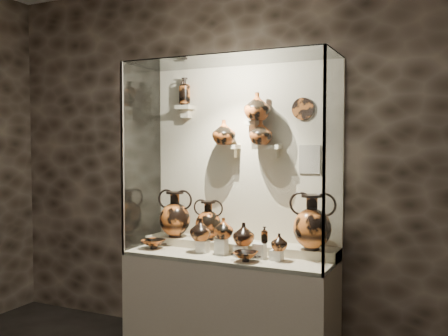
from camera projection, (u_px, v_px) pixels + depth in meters
The scene contains 36 objects.
wall_back at pixel (245, 158), 4.31m from camera, with size 5.00×0.02×3.20m, color #2B231B.
plinth at pixel (230, 306), 4.08m from camera, with size 1.70×0.60×0.80m, color beige.
front_tier at pixel (230, 256), 4.06m from camera, with size 1.68×0.58×0.03m, color beige.
rear_tier at pixel (238, 247), 4.21m from camera, with size 1.70×0.25×0.10m, color beige.
back_panel at pixel (245, 158), 4.30m from camera, with size 1.70×0.03×1.60m, color beige.
glass_front at pixel (213, 160), 3.75m from camera, with size 1.70×0.01×1.60m, color white.
glass_left at pixel (142, 158), 4.38m from camera, with size 0.01×0.60×1.60m, color white.
glass_right at pixel (334, 161), 3.66m from camera, with size 0.01×0.60×1.60m, color white.
glass_top at pixel (230, 60), 3.98m from camera, with size 1.70×0.60×0.01m, color white.
frame_post_left at pixel (123, 159), 4.11m from camera, with size 0.02×0.02×1.60m, color gray.
frame_post_right at pixel (324, 162), 3.40m from camera, with size 0.02×0.02×1.60m, color gray.
pedestal_a at pixel (203, 246), 4.10m from camera, with size 0.09×0.09×0.10m, color silver.
pedestal_b at pixel (221, 246), 4.03m from camera, with size 0.09×0.09×0.13m, color silver.
pedestal_c at pixel (241, 251), 3.96m from camera, with size 0.09×0.09×0.09m, color silver.
pedestal_d at pixel (260, 251), 3.89m from camera, with size 0.09×0.09×0.12m, color silver.
pedestal_e at pixel (277, 255), 3.83m from camera, with size 0.09×0.09×0.08m, color silver.
bracket_ul at pixel (185, 107), 4.45m from camera, with size 0.14×0.12×0.04m, color beige.
bracket_ca at pixel (231, 147), 4.27m from camera, with size 0.14×0.12×0.04m, color beige.
bracket_cb at pixel (252, 123), 4.18m from camera, with size 0.10×0.12×0.04m, color beige.
bracket_cc at pixel (273, 147), 4.11m from camera, with size 0.14×0.12×0.04m, color beige.
amphora_left at pixel (175, 214), 4.41m from camera, with size 0.33×0.33×0.41m, color #CE6727, non-canonical shape.
amphora_mid at pixel (208, 220), 4.30m from camera, with size 0.27×0.27×0.33m, color #A84E1D, non-canonical shape.
amphora_right at pixel (312, 222), 3.87m from camera, with size 0.35×0.35×0.44m, color #CE6727, non-canonical shape.
jug_a at pixel (200, 229), 4.10m from camera, with size 0.17×0.17×0.18m, color #CE6727.
jug_b at pixel (224, 228), 4.03m from camera, with size 0.16×0.16×0.17m, color #A84E1D.
jug_c at pixel (244, 234), 3.96m from camera, with size 0.17×0.17×0.18m, color #CE6727.
jug_e at pixel (279, 242), 3.80m from camera, with size 0.13×0.13×0.13m, color #CE6727.
lekythos_small at pixel (265, 234), 3.88m from camera, with size 0.06×0.06×0.15m, color #A84E1D, non-canonical shape.
kylix_left at pixel (154, 243), 4.25m from camera, with size 0.25×0.21×0.10m, color #A84E1D, non-canonical shape.
kylix_right at pixel (246, 255), 3.79m from camera, with size 0.23×0.20×0.09m, color #CE6727, non-canonical shape.
lekythos_tall at pixel (185, 90), 4.43m from camera, with size 0.11×0.11×0.28m, color #CE6727, non-canonical shape.
ovoid_vase_a at pixel (224, 132), 4.24m from camera, with size 0.20×0.20×0.21m, color #A84E1D.
ovoid_vase_b at pixel (257, 106), 4.09m from camera, with size 0.22×0.22×0.23m, color #A84E1D.
ovoid_vase_c at pixel (261, 132), 4.10m from camera, with size 0.19×0.19×0.20m, color #A84E1D.
wall_plate at pixel (303, 109), 4.04m from camera, with size 0.18×0.18×0.02m, color #964D1D.
info_placard at pixel (310, 159), 4.04m from camera, with size 0.17×0.01×0.23m, color beige.
Camera 1 is at (1.67, -1.48, 1.72)m, focal length 40.00 mm.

